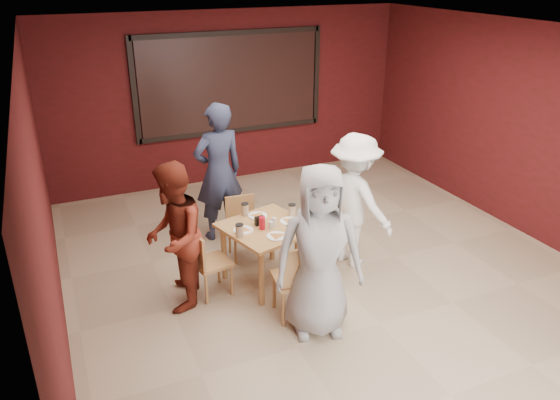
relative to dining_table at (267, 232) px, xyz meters
name	(u,v)px	position (x,y,z in m)	size (l,w,h in m)	color
floor	(328,272)	(0.75, -0.15, -0.63)	(7.00, 7.00, 0.00)	tan
window_blinds	(231,83)	(0.75, 3.30, 1.02)	(3.00, 0.02, 1.50)	black
dining_table	(267,232)	(0.00, 0.00, 0.00)	(1.11, 1.11, 0.86)	#C48050
chair_front	(297,277)	(-0.01, -0.82, -0.13)	(0.48, 0.48, 0.89)	#A2713F
chair_back	(242,223)	(-0.05, 0.71, -0.19)	(0.41, 0.41, 0.78)	#A2713F
chair_left	(206,260)	(-0.74, -0.02, -0.17)	(0.45, 0.45, 0.80)	#A2713F
chair_right	(322,230)	(0.71, -0.02, -0.10)	(0.49, 0.49, 0.93)	#A2713F
diner_front	(319,252)	(0.12, -1.06, 0.26)	(0.87, 0.57, 1.79)	#9D9D9D
diner_back	(219,172)	(-0.14, 1.31, 0.30)	(0.68, 0.45, 1.86)	#2A314B
diner_left	(174,237)	(-1.07, -0.05, 0.19)	(0.79, 0.62, 1.63)	maroon
diner_right	(354,201)	(1.14, 0.00, 0.20)	(1.07, 0.62, 1.66)	white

